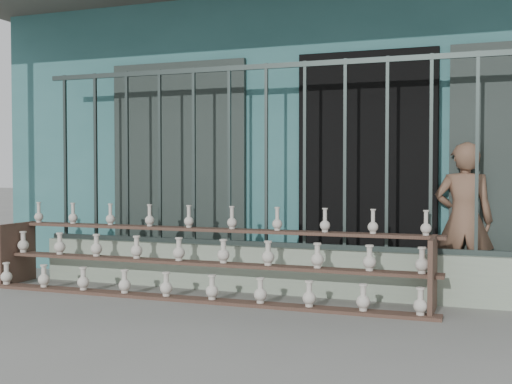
% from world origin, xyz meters
% --- Properties ---
extents(ground, '(60.00, 60.00, 0.00)m').
position_xyz_m(ground, '(0.00, 0.00, 0.00)').
color(ground, slate).
extents(workshop_building, '(7.40, 6.60, 3.21)m').
position_xyz_m(workshop_building, '(0.00, 4.23, 1.62)').
color(workshop_building, '#316869').
rests_on(workshop_building, ground).
extents(parapet_wall, '(5.00, 0.20, 0.45)m').
position_xyz_m(parapet_wall, '(0.00, 1.30, 0.23)').
color(parapet_wall, '#92A28B').
rests_on(parapet_wall, ground).
extents(security_fence, '(5.00, 0.04, 1.80)m').
position_xyz_m(security_fence, '(-0.00, 1.30, 1.35)').
color(security_fence, '#283330').
rests_on(security_fence, parapet_wall).
extents(shelf_rack, '(4.50, 0.68, 0.85)m').
position_xyz_m(shelf_rack, '(-0.53, 0.89, 0.36)').
color(shelf_rack, brown).
rests_on(shelf_rack, ground).
extents(elderly_woman, '(0.55, 0.38, 1.47)m').
position_xyz_m(elderly_woman, '(1.84, 1.68, 0.73)').
color(elderly_woman, brown).
rests_on(elderly_woman, ground).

